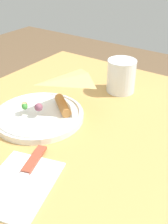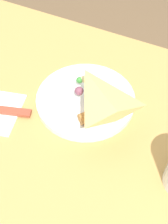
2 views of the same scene
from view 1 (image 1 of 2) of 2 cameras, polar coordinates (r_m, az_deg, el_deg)
name	(u,v)px [view 1 (image 1 of 2)]	position (r m, az deg, el deg)	size (l,w,h in m)	color
dining_table	(22,208)	(0.67, -12.50, -18.58)	(1.22, 0.73, 0.78)	tan
plate_pizza	(39,114)	(0.72, -9.10, -0.33)	(0.23, 0.23, 0.05)	white
milk_glass	(121,76)	(0.84, 7.57, 7.17)	(0.09, 0.09, 0.10)	white
napkin_folded	(19,184)	(0.55, -13.03, -14.15)	(0.19, 0.16, 0.00)	white
butter_knife	(22,178)	(0.55, -12.50, -12.97)	(0.22, 0.09, 0.01)	#99422D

